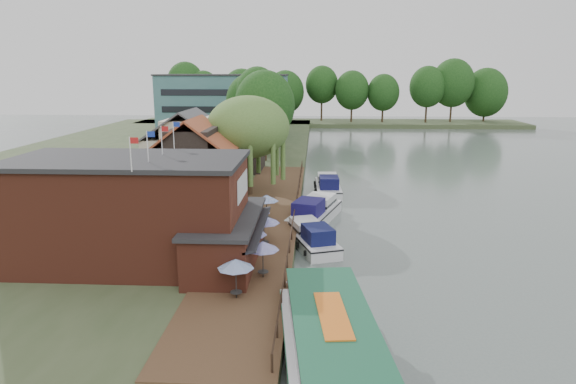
{
  "coord_description": "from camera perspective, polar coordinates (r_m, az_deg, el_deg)",
  "views": [
    {
      "loc": [
        -3.55,
        -33.73,
        13.79
      ],
      "look_at": [
        -6.0,
        12.0,
        3.0
      ],
      "focal_mm": 32.0,
      "sensor_mm": 36.0,
      "label": 1
    }
  ],
  "objects": [
    {
      "name": "ground",
      "position": [
        36.62,
        8.51,
        -9.02
      ],
      "size": [
        260.0,
        260.0,
        0.0
      ],
      "primitive_type": "plane",
      "color": "#515E59",
      "rests_on": "ground"
    },
    {
      "name": "land_bank",
      "position": [
        74.83,
        -17.7,
        2.4
      ],
      "size": [
        50.0,
        140.0,
        1.0
      ],
      "primitive_type": "cube",
      "color": "#384728",
      "rests_on": "ground"
    },
    {
      "name": "quay_deck",
      "position": [
        45.77,
        -2.64,
        -2.92
      ],
      "size": [
        6.0,
        50.0,
        0.1
      ],
      "primitive_type": "cube",
      "color": "#47301E",
      "rests_on": "land_bank"
    },
    {
      "name": "quay_rail",
      "position": [
        45.94,
        0.77,
        -2.26
      ],
      "size": [
        0.2,
        49.0,
        1.0
      ],
      "primitive_type": null,
      "color": "black",
      "rests_on": "land_bank"
    },
    {
      "name": "pub",
      "position": [
        35.55,
        -14.15,
        -2.05
      ],
      "size": [
        20.0,
        11.0,
        7.3
      ],
      "primitive_type": null,
      "color": "maroon",
      "rests_on": "land_bank"
    },
    {
      "name": "hotel_block",
      "position": [
        105.57,
        -7.11,
        9.55
      ],
      "size": [
        25.4,
        12.4,
        12.3
      ],
      "primitive_type": null,
      "color": "#38666B",
      "rests_on": "land_bank"
    },
    {
      "name": "cottage_a",
      "position": [
        49.82,
        -10.28,
        3.17
      ],
      "size": [
        8.6,
        7.6,
        8.5
      ],
      "primitive_type": null,
      "color": "black",
      "rests_on": "land_bank"
    },
    {
      "name": "cottage_b",
      "position": [
        60.12,
        -10.91,
        4.85
      ],
      "size": [
        9.6,
        8.6,
        8.5
      ],
      "primitive_type": null,
      "color": "beige",
      "rests_on": "land_bank"
    },
    {
      "name": "cottage_c",
      "position": [
        68.08,
        -5.82,
        5.98
      ],
      "size": [
        7.6,
        7.6,
        8.5
      ],
      "primitive_type": null,
      "color": "black",
      "rests_on": "land_bank"
    },
    {
      "name": "willow",
      "position": [
        53.73,
        -4.42,
        5.11
      ],
      "size": [
        8.6,
        8.6,
        10.43
      ],
      "primitive_type": null,
      "color": "#476B2D",
      "rests_on": "land_bank"
    },
    {
      "name": "umbrella_0",
      "position": [
        29.75,
        -5.8,
        -9.56
      ],
      "size": [
        2.12,
        2.12,
        2.38
      ],
      "primitive_type": null,
      "color": "navy",
      "rests_on": "quay_deck"
    },
    {
      "name": "umbrella_1",
      "position": [
        32.5,
        -2.8,
        -7.49
      ],
      "size": [
        2.09,
        2.09,
        2.38
      ],
      "primitive_type": null,
      "color": "navy",
      "rests_on": "quay_deck"
    },
    {
      "name": "umbrella_2",
      "position": [
        35.38,
        -4.15,
        -5.75
      ],
      "size": [
        2.26,
        2.26,
        2.38
      ],
      "primitive_type": null,
      "color": "#1B1B97",
      "rests_on": "quay_deck"
    },
    {
      "name": "umbrella_3",
      "position": [
        38.01,
        -2.68,
        -4.37
      ],
      "size": [
        2.38,
        2.38,
        2.38
      ],
      "primitive_type": null,
      "color": "navy",
      "rests_on": "quay_deck"
    },
    {
      "name": "umbrella_4",
      "position": [
        40.67,
        -3.65,
        -3.2
      ],
      "size": [
        2.39,
        2.39,
        2.38
      ],
      "primitive_type": null,
      "color": "navy",
      "rests_on": "quay_deck"
    },
    {
      "name": "umbrella_5",
      "position": [
        44.29,
        -2.4,
        -1.81
      ],
      "size": [
        2.11,
        2.11,
        2.38
      ],
      "primitive_type": null,
      "color": "navy",
      "rests_on": "quay_deck"
    },
    {
      "name": "cruiser_0",
      "position": [
        28.88,
        2.42,
        -12.66
      ],
      "size": [
        3.97,
        9.96,
        2.35
      ],
      "primitive_type": null,
      "rotation": [
        0.0,
        0.0,
        0.09
      ],
      "color": "white",
      "rests_on": "ground"
    },
    {
      "name": "cruiser_1",
      "position": [
        41.4,
        2.57,
        -4.64
      ],
      "size": [
        5.71,
        9.5,
        2.16
      ],
      "primitive_type": null,
      "rotation": [
        0.0,
        0.0,
        0.33
      ],
      "color": "silver",
      "rests_on": "ground"
    },
    {
      "name": "cruiser_2",
      "position": [
        48.21,
        3.0,
        -1.84
      ],
      "size": [
        6.15,
        10.79,
        2.5
      ],
      "primitive_type": null,
      "rotation": [
        0.0,
        0.0,
        -0.29
      ],
      "color": "silver",
      "rests_on": "ground"
    },
    {
      "name": "cruiser_3",
      "position": [
        59.56,
        4.47,
        0.97
      ],
      "size": [
        3.4,
        9.66,
        2.3
      ],
      "primitive_type": null,
      "rotation": [
        0.0,
        0.0,
        0.03
      ],
      "color": "silver",
      "rests_on": "ground"
    },
    {
      "name": "tour_boat",
      "position": [
        23.51,
        5.18,
        -17.78
      ],
      "size": [
        5.95,
        15.83,
        3.38
      ],
      "primitive_type": null,
      "rotation": [
        0.0,
        0.0,
        0.11
      ],
      "color": "silver",
      "rests_on": "ground"
    },
    {
      "name": "swan",
      "position": [
        25.94,
        1.8,
        -18.29
      ],
      "size": [
        0.44,
        0.44,
        0.44
      ],
      "primitive_type": "sphere",
      "color": "white",
      "rests_on": "ground"
    },
    {
      "name": "bank_tree_0",
      "position": [
        74.89,
        -2.6,
        8.44
      ],
      "size": [
        8.72,
        8.72,
        13.04
      ],
      "primitive_type": null,
      "color": "#143811",
      "rests_on": "land_bank"
    },
    {
      "name": "bank_tree_1",
      "position": [
        85.43,
        -3.38,
        9.22
      ],
      "size": [
        6.93,
        6.93,
        13.61
      ],
      "primitive_type": null,
      "color": "#143811",
      "rests_on": "land_bank"
    },
    {
      "name": "bank_tree_2",
      "position": [
        90.9,
        -4.18,
        9.1
      ],
      "size": [
        8.55,
        8.55,
        12.49
      ],
      "primitive_type": null,
      "color": "#143811",
      "rests_on": "land_bank"
    },
    {
      "name": "bank_tree_3",
      "position": [
        113.41,
        -4.16,
        9.71
      ],
      "size": [
        7.36,
        7.36,
        11.67
      ],
      "primitive_type": null,
      "color": "#143811",
      "rests_on": "land_bank"
    },
    {
      "name": "bank_tree_4",
      "position": [
        122.63,
        -3.43,
        10.0
      ],
      "size": [
        6.47,
        6.47,
        11.76
      ],
      "primitive_type": null,
      "color": "#143811",
      "rests_on": "land_bank"
    },
    {
      "name": "bank_tree_5",
      "position": [
        130.62,
        -3.47,
        10.32
      ],
      "size": [
        7.83,
        7.83,
        12.31
      ],
      "primitive_type": null,
      "color": "#143811",
      "rests_on": "land_bank"
    }
  ]
}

